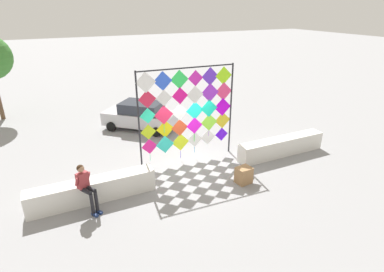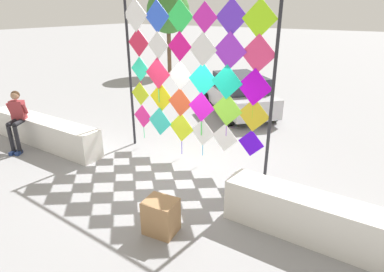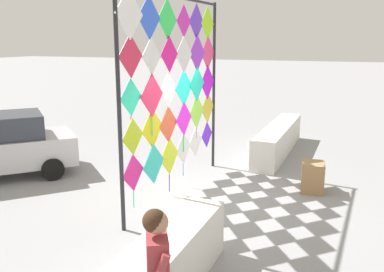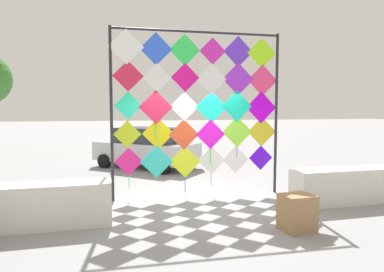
{
  "view_description": "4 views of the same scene",
  "coord_description": "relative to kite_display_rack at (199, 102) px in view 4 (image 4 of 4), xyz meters",
  "views": [
    {
      "loc": [
        -4.88,
        -10.06,
        6.19
      ],
      "look_at": [
        -0.01,
        0.1,
        1.39
      ],
      "focal_mm": 28.93,
      "sensor_mm": 36.0,
      "label": 1
    },
    {
      "loc": [
        4.17,
        -5.43,
        3.69
      ],
      "look_at": [
        0.7,
        -0.05,
        1.12
      ],
      "focal_mm": 29.75,
      "sensor_mm": 36.0,
      "label": 2
    },
    {
      "loc": [
        -7.51,
        -2.63,
        3.13
      ],
      "look_at": [
        -0.48,
        0.23,
        1.39
      ],
      "focal_mm": 38.98,
      "sensor_mm": 36.0,
      "label": 3
    },
    {
      "loc": [
        -1.97,
        -6.88,
        2.11
      ],
      "look_at": [
        -0.08,
        0.63,
        1.5
      ],
      "focal_mm": 30.95,
      "sensor_mm": 36.0,
      "label": 4
    }
  ],
  "objects": [
    {
      "name": "ground",
      "position": [
        -0.14,
        -0.81,
        -2.31
      ],
      "size": [
        120.0,
        120.0,
        0.0
      ],
      "primitive_type": "plane",
      "color": "gray"
    },
    {
      "name": "plaza_ledge_right",
      "position": [
        3.92,
        -1.38,
        -1.91
      ],
      "size": [
        4.22,
        0.62,
        0.79
      ],
      "primitive_type": "cube",
      "color": "silver",
      "rests_on": "ground"
    },
    {
      "name": "kite_display_rack",
      "position": [
        0.0,
        0.0,
        0.0
      ],
      "size": [
        4.14,
        0.25,
        4.0
      ],
      "color": "#232328",
      "rests_on": "ground"
    },
    {
      "name": "parked_car",
      "position": [
        -0.77,
        4.41,
        -1.57
      ],
      "size": [
        3.88,
        3.75,
        1.47
      ],
      "color": "#B7B7BC",
      "rests_on": "ground"
    },
    {
      "name": "cardboard_box_large",
      "position": [
        1.06,
        -2.65,
        -1.99
      ],
      "size": [
        0.6,
        0.53,
        0.63
      ],
      "primitive_type": "cube",
      "rotation": [
        0.0,
        0.0,
        0.12
      ],
      "color": "#9E754C",
      "rests_on": "ground"
    }
  ]
}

